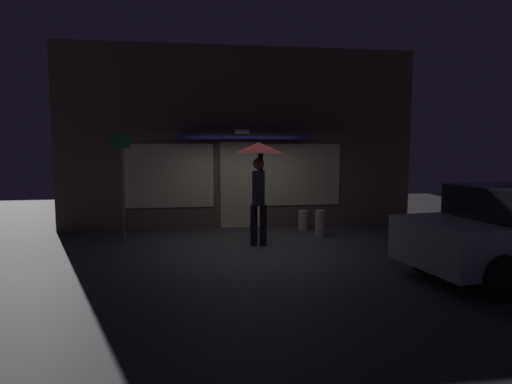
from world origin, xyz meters
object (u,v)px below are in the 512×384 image
at_px(sidewalk_bollard, 303,220).
at_px(sidewalk_bollard_2, 320,223).
at_px(person_with_umbrella, 259,166).
at_px(street_sign_post, 122,179).

xyz_separation_m(sidewalk_bollard, sidewalk_bollard_2, (0.21, -0.80, 0.06)).
distance_m(person_with_umbrella, sidewalk_bollard_2, 2.25).
height_order(person_with_umbrella, street_sign_post, street_sign_post).
distance_m(sidewalk_bollard, sidewalk_bollard_2, 0.83).
xyz_separation_m(person_with_umbrella, street_sign_post, (-2.87, 0.73, -0.30)).
height_order(person_with_umbrella, sidewalk_bollard_2, person_with_umbrella).
height_order(person_with_umbrella, sidewalk_bollard, person_with_umbrella).
xyz_separation_m(person_with_umbrella, sidewalk_bollard, (1.38, 1.59, -1.45)).
relative_size(person_with_umbrella, street_sign_post, 0.88).
relative_size(person_with_umbrella, sidewalk_bollard, 4.49).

